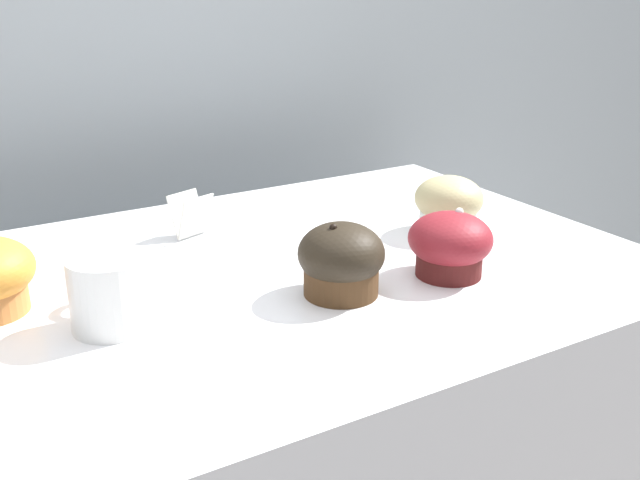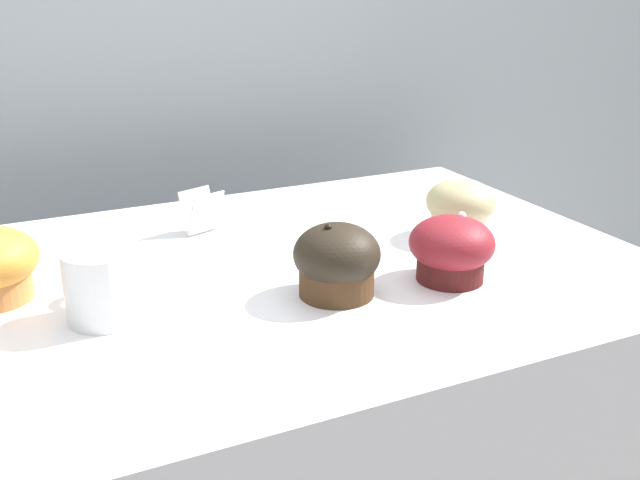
{
  "view_description": "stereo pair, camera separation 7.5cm",
  "coord_description": "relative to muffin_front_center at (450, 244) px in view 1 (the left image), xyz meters",
  "views": [
    {
      "loc": [
        -0.34,
        -0.75,
        1.24
      ],
      "look_at": [
        0.08,
        -0.04,
        0.94
      ],
      "focal_mm": 42.0,
      "sensor_mm": 36.0,
      "label": 1
    },
    {
      "loc": [
        -0.28,
        -0.79,
        1.24
      ],
      "look_at": [
        0.08,
        -0.04,
        0.94
      ],
      "focal_mm": 42.0,
      "sensor_mm": 36.0,
      "label": 2
    }
  ],
  "objects": [
    {
      "name": "coffee_cup",
      "position": [
        -0.39,
        0.07,
        0.0
      ],
      "size": [
        0.08,
        0.12,
        0.08
      ],
      "color": "white",
      "rests_on": "display_counter"
    },
    {
      "name": "muffin_front_center",
      "position": [
        0.0,
        0.0,
        0.0
      ],
      "size": [
        0.1,
        0.1,
        0.08
      ],
      "color": "#4D1817",
      "rests_on": "display_counter"
    },
    {
      "name": "price_card",
      "position": [
        -0.21,
        0.28,
        -0.01
      ],
      "size": [
        0.06,
        0.06,
        0.06
      ],
      "color": "white",
      "rests_on": "display_counter"
    },
    {
      "name": "muffin_back_left",
      "position": [
        0.1,
        0.12,
        0.0
      ],
      "size": [
        0.09,
        0.09,
        0.08
      ],
      "color": "silver",
      "rests_on": "display_counter"
    },
    {
      "name": "wall_back",
      "position": [
        -0.21,
        0.72,
        -0.03
      ],
      "size": [
        3.2,
        0.1,
        1.8
      ],
      "primitive_type": "cube",
      "color": "#A8B2B7",
      "rests_on": "ground"
    },
    {
      "name": "muffin_back_right",
      "position": [
        -0.14,
        0.02,
        0.0
      ],
      "size": [
        0.1,
        0.1,
        0.09
      ],
      "color": "#472E19",
      "rests_on": "display_counter"
    }
  ]
}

